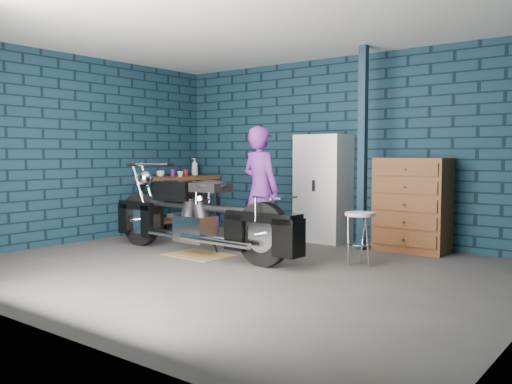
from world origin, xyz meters
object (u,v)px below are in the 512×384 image
person (261,190)px  locker (323,188)px  motorcycle (199,210)px  tool_chest (412,205)px  storage_bin (183,222)px  shop_stool (359,239)px  workbench (179,204)px

person → locker: 1.27m
motorcycle → tool_chest: (2.02, 1.91, 0.03)m
storage_bin → shop_stool: size_ratio=0.73×
storage_bin → shop_stool: 3.75m
shop_stool → tool_chest: bearing=84.1°
locker → motorcycle: bearing=-109.4°
storage_bin → locker: bearing=10.2°
motorcycle → shop_stool: (1.89, 0.68, -0.27)m
motorcycle → storage_bin: (-1.77, 1.47, -0.44)m
storage_bin → tool_chest: bearing=6.6°
person → tool_chest: (1.54, 1.25, -0.20)m
workbench → shop_stool: (3.68, -0.72, -0.15)m
motorcycle → tool_chest: tool_chest is taller
motorcycle → shop_stool: size_ratio=4.29×
workbench → motorcycle: bearing=-37.9°
workbench → shop_stool: bearing=-11.1°
workbench → motorcycle: (1.79, -1.40, 0.13)m
workbench → shop_stool: size_ratio=2.28×
workbench → person: bearing=-18.1°
locker → tool_chest: locker is taller
motorcycle → person: size_ratio=1.61×
person → tool_chest: size_ratio=1.33×
workbench → locker: (2.46, 0.51, 0.33)m
workbench → tool_chest: bearing=7.6°
motorcycle → tool_chest: size_ratio=2.14×
person → storage_bin: bearing=-8.9°
tool_chest → locker: bearing=180.0°
storage_bin → person: bearing=-19.9°
motorcycle → storage_bin: motorcycle is taller
workbench → person: size_ratio=0.86×
workbench → shop_stool: workbench is taller
motorcycle → locker: (0.67, 1.91, 0.20)m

